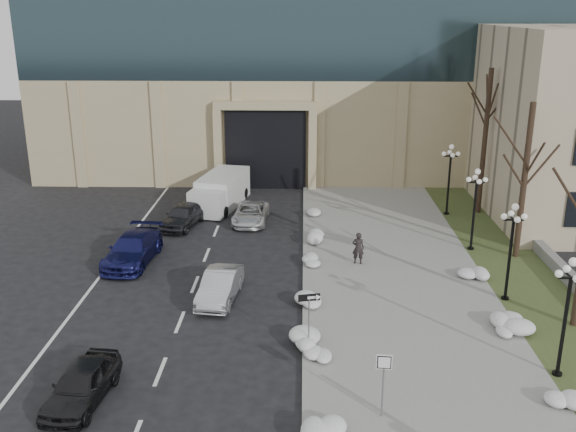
% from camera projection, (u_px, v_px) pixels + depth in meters
% --- Properties ---
extents(sidewalk, '(9.00, 40.00, 0.12)m').
position_uv_depth(sidewalk, '(397.00, 285.00, 31.48)').
color(sidewalk, gray).
rests_on(sidewalk, ground).
extents(curb, '(0.30, 40.00, 0.14)m').
position_uv_depth(curb, '(306.00, 284.00, 31.59)').
color(curb, gray).
rests_on(curb, ground).
extents(grass_strip, '(4.00, 40.00, 0.10)m').
position_uv_depth(grass_strip, '(531.00, 287.00, 31.33)').
color(grass_strip, '#3C4B25').
rests_on(grass_strip, ground).
extents(stone_wall, '(0.50, 30.00, 0.70)m').
position_uv_depth(stone_wall, '(557.00, 266.00, 33.10)').
color(stone_wall, gray).
rests_on(stone_wall, ground).
extents(car_a, '(2.07, 4.19, 1.37)m').
position_uv_depth(car_a, '(82.00, 384.00, 22.10)').
color(car_a, black).
rests_on(car_a, ground).
extents(car_b, '(1.92, 4.35, 1.39)m').
position_uv_depth(car_b, '(220.00, 286.00, 29.88)').
color(car_b, '#B1B3B9').
rests_on(car_b, ground).
extents(car_c, '(2.61, 5.48, 1.54)m').
position_uv_depth(car_c, '(133.00, 249.00, 34.24)').
color(car_c, '#181954').
rests_on(car_c, ground).
extents(car_d, '(2.24, 4.50, 1.23)m').
position_uv_depth(car_d, '(251.00, 213.00, 40.73)').
color(car_d, silver).
rests_on(car_d, ground).
extents(car_e, '(2.66, 4.59, 1.47)m').
position_uv_depth(car_e, '(183.00, 215.00, 39.92)').
color(car_e, '#2B2C30').
rests_on(car_e, ground).
extents(pedestrian, '(0.69, 0.51, 1.73)m').
position_uv_depth(pedestrian, '(358.00, 248.00, 33.79)').
color(pedestrian, black).
rests_on(pedestrian, sidewalk).
extents(box_truck, '(3.57, 7.03, 2.13)m').
position_uv_depth(box_truck, '(220.00, 192.00, 44.00)').
color(box_truck, silver).
rests_on(box_truck, ground).
extents(one_way_sign, '(0.92, 0.30, 2.45)m').
position_uv_depth(one_way_sign, '(313.00, 304.00, 25.06)').
color(one_way_sign, slate).
rests_on(one_way_sign, ground).
extents(keep_sign, '(0.52, 0.09, 2.41)m').
position_uv_depth(keep_sign, '(384.00, 372.00, 20.80)').
color(keep_sign, slate).
rests_on(keep_sign, ground).
extents(snow_clump_b, '(1.10, 1.60, 0.36)m').
position_uv_depth(snow_clump_b, '(323.00, 432.00, 20.23)').
color(snow_clump_b, white).
rests_on(snow_clump_b, sidewalk).
extents(snow_clump_c, '(1.10, 1.60, 0.36)m').
position_uv_depth(snow_clump_c, '(316.00, 350.00, 25.05)').
color(snow_clump_c, white).
rests_on(snow_clump_c, sidewalk).
extents(snow_clump_d, '(1.10, 1.60, 0.36)m').
position_uv_depth(snow_clump_d, '(313.00, 298.00, 29.61)').
color(snow_clump_d, white).
rests_on(snow_clump_d, sidewalk).
extents(snow_clump_e, '(1.10, 1.60, 0.36)m').
position_uv_depth(snow_clump_e, '(310.00, 260.00, 33.96)').
color(snow_clump_e, white).
rests_on(snow_clump_e, sidewalk).
extents(snow_clump_f, '(1.10, 1.60, 0.36)m').
position_uv_depth(snow_clump_f, '(313.00, 239.00, 37.18)').
color(snow_clump_f, white).
rests_on(snow_clump_f, sidewalk).
extents(snow_clump_g, '(1.10, 1.60, 0.36)m').
position_uv_depth(snow_clump_g, '(311.00, 214.00, 41.62)').
color(snow_clump_g, white).
rests_on(snow_clump_g, sidewalk).
extents(snow_clump_h, '(1.10, 1.60, 0.36)m').
position_uv_depth(snow_clump_h, '(568.00, 409.00, 21.38)').
color(snow_clump_h, white).
rests_on(snow_clump_h, sidewalk).
extents(snow_clump_i, '(1.10, 1.60, 0.36)m').
position_uv_depth(snow_clump_i, '(510.00, 328.00, 26.76)').
color(snow_clump_i, white).
rests_on(snow_clump_i, sidewalk).
extents(snow_clump_j, '(1.10, 1.60, 0.36)m').
position_uv_depth(snow_clump_j, '(474.00, 274.00, 32.27)').
color(snow_clump_j, white).
rests_on(snow_clump_j, sidewalk).
extents(snow_clump_k, '(1.10, 1.60, 0.36)m').
position_uv_depth(snow_clump_k, '(306.00, 339.00, 25.90)').
color(snow_clump_k, white).
rests_on(snow_clump_k, sidewalk).
extents(snow_clump_l, '(1.10, 1.60, 0.36)m').
position_uv_depth(snow_clump_l, '(503.00, 318.00, 27.64)').
color(snow_clump_l, white).
rests_on(snow_clump_l, sidewalk).
extents(lamppost_a, '(1.18, 1.18, 4.76)m').
position_uv_depth(lamppost_a, '(568.00, 302.00, 22.83)').
color(lamppost_a, black).
rests_on(lamppost_a, ground).
extents(lamppost_b, '(1.18, 1.18, 4.76)m').
position_uv_depth(lamppost_b, '(512.00, 239.00, 29.01)').
color(lamppost_b, black).
rests_on(lamppost_b, ground).
extents(lamppost_c, '(1.18, 1.18, 4.76)m').
position_uv_depth(lamppost_c, '(475.00, 199.00, 35.19)').
color(lamppost_c, black).
rests_on(lamppost_c, ground).
extents(lamppost_d, '(1.18, 1.18, 4.76)m').
position_uv_depth(lamppost_d, '(450.00, 170.00, 41.37)').
color(lamppost_d, black).
rests_on(lamppost_d, ground).
extents(tree_mid, '(3.20, 3.20, 8.50)m').
position_uv_depth(tree_mid, '(527.00, 160.00, 33.44)').
color(tree_mid, black).
rests_on(tree_mid, ground).
extents(tree_far, '(3.20, 3.20, 9.50)m').
position_uv_depth(tree_far, '(487.00, 121.00, 40.85)').
color(tree_far, black).
rests_on(tree_far, ground).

